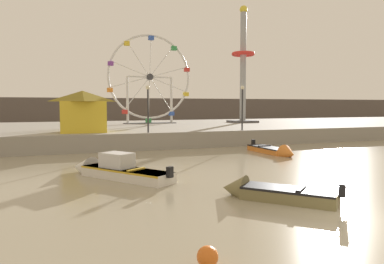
% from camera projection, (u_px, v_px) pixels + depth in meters
% --- Properties ---
extents(ground_plane, '(240.00, 240.00, 0.00)m').
position_uv_depth(ground_plane, '(366.00, 223.00, 10.30)').
color(ground_plane, gray).
extents(quay_promenade, '(110.00, 22.26, 1.25)m').
position_uv_depth(quay_promenade, '(136.00, 131.00, 37.62)').
color(quay_promenade, gray).
rests_on(quay_promenade, ground_plane).
extents(distant_town_skyline, '(140.00, 3.00, 4.40)m').
position_uv_depth(distant_town_skyline, '(104.00, 112.00, 59.23)').
color(distant_town_skyline, '#564C47').
rests_on(distant_town_skyline, ground_plane).
extents(motorboat_white_red_stripe, '(4.28, 5.60, 1.47)m').
position_uv_depth(motorboat_white_red_stripe, '(111.00, 169.00, 16.87)').
color(motorboat_white_red_stripe, silver).
rests_on(motorboat_white_red_stripe, ground_plane).
extents(motorboat_olive_wood, '(3.43, 3.74, 1.08)m').
position_uv_depth(motorboat_olive_wood, '(270.00, 192.00, 12.84)').
color(motorboat_olive_wood, olive).
rests_on(motorboat_olive_wood, ground_plane).
extents(motorboat_orange_hull, '(1.18, 4.97, 1.07)m').
position_uv_depth(motorboat_orange_hull, '(275.00, 151.00, 24.78)').
color(motorboat_orange_hull, orange).
rests_on(motorboat_orange_hull, ground_plane).
extents(ferris_wheel_white_frame, '(9.27, 1.20, 9.75)m').
position_uv_depth(ferris_wheel_white_frame, '(150.00, 79.00, 40.69)').
color(ferris_wheel_white_frame, silver).
rests_on(ferris_wheel_white_frame, quay_promenade).
extents(drop_tower_steel_tower, '(2.80, 2.80, 13.38)m').
position_uv_depth(drop_tower_steel_tower, '(243.00, 69.00, 42.78)').
color(drop_tower_steel_tower, '#999EA3').
rests_on(drop_tower_steel_tower, quay_promenade).
extents(carnival_booth_yellow_awning, '(3.64, 3.20, 3.09)m').
position_uv_depth(carnival_booth_yellow_awning, '(83.00, 111.00, 27.61)').
color(carnival_booth_yellow_awning, yellow).
rests_on(carnival_booth_yellow_awning, quay_promenade).
extents(promenade_lamp_near, '(0.32, 0.32, 3.46)m').
position_uv_depth(promenade_lamp_near, '(148.00, 101.00, 27.16)').
color(promenade_lamp_near, '#2D2D33').
rests_on(promenade_lamp_near, quay_promenade).
extents(promenade_lamp_far, '(0.32, 0.32, 3.58)m').
position_uv_depth(promenade_lamp_far, '(242.00, 101.00, 29.80)').
color(promenade_lamp_far, '#2D2D33').
rests_on(promenade_lamp_far, quay_promenade).
extents(mooring_buoy_orange, '(0.44, 0.44, 0.44)m').
position_uv_depth(mooring_buoy_orange, '(208.00, 257.00, 7.44)').
color(mooring_buoy_orange, orange).
rests_on(mooring_buoy_orange, ground_plane).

